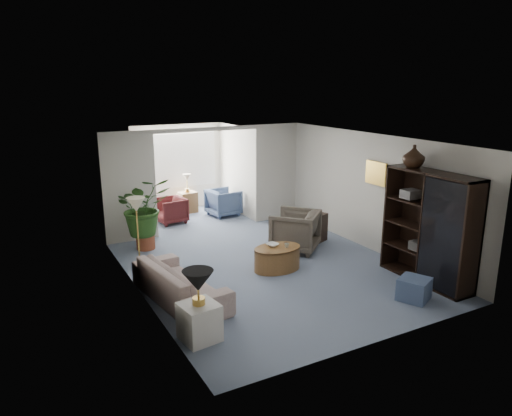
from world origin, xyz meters
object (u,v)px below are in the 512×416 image
cabinet_urn (414,156)px  floor_lamp (136,205)px  end_table (199,322)px  sunroom_chair_blue (224,202)px  coffee_bowl (272,245)px  wingback_chair (295,231)px  coffee_cup (287,246)px  plant_pot (146,242)px  framed_picture (377,173)px  side_table_dark (314,228)px  entertainment_cabinet (429,228)px  coffee_table (277,258)px  table_lamp (198,281)px  sunroom_chair_maroon (170,210)px  sunroom_table (188,202)px  ottoman (414,289)px  sofa (180,282)px

cabinet_urn → floor_lamp: bearing=148.5°
end_table → sunroom_chair_blue: 6.47m
coffee_bowl → wingback_chair: 1.17m
coffee_cup → plant_pot: bearing=129.8°
framed_picture → side_table_dark: bearing=122.9°
side_table_dark → entertainment_cabinet: bearing=-79.9°
coffee_table → coffee_bowl: size_ratio=4.21×
table_lamp → plant_pot: table_lamp is taller
side_table_dark → sunroom_chair_maroon: sunroom_chair_maroon is taller
table_lamp → sunroom_table: bearing=70.8°
side_table_dark → ottoman: side_table_dark is taller
coffee_table → coffee_bowl: 0.28m
end_table → side_table_dark: (3.90, 2.78, 0.05)m
coffee_bowl → sunroom_chair_blue: sunroom_chair_blue is taller
coffee_bowl → sunroom_chair_maroon: 3.99m
sofa → floor_lamp: floor_lamp is taller
sunroom_table → table_lamp: bearing=-109.2°
sunroom_chair_blue → cabinet_urn: bearing=-171.2°
framed_picture → sofa: (-4.44, -0.30, -1.39)m
sunroom_chair_maroon → sunroom_table: 1.06m
end_table → coffee_cup: (2.45, 1.62, 0.22)m
sunroom_chair_maroon → sunroom_table: sunroom_chair_maroon is taller
cabinet_urn → sofa: bearing=168.2°
wingback_chair → sunroom_chair_maroon: bearing=-104.5°
cabinet_urn → coffee_cup: bearing=149.7°
wingback_chair → sunroom_chair_blue: size_ratio=1.21×
wingback_chair → coffee_table: bearing=-1.8°
floor_lamp → wingback_chair: floor_lamp is taller
table_lamp → coffee_table: table_lamp is taller
entertainment_cabinet → sunroom_table: bearing=108.3°
end_table → coffee_table: end_table is taller
table_lamp → sunroom_table: table_lamp is taller
cabinet_urn → coffee_table: bearing=149.5°
coffee_table → wingback_chair: bearing=40.3°
end_table → coffee_bowl: bearing=38.9°
coffee_bowl → coffee_table: bearing=-63.4°
end_table → side_table_dark: bearing=35.5°
sunroom_chair_blue → sunroom_chair_maroon: size_ratio=1.10×
floor_lamp → coffee_cup: floor_lamp is taller
floor_lamp → coffee_bowl: 2.73m
table_lamp → wingback_chair: table_lamp is taller
end_table → sunroom_table: (2.25, 6.48, 0.02)m
wingback_chair → entertainment_cabinet: size_ratio=0.47×
cabinet_urn → sunroom_chair_blue: 5.75m
table_lamp → entertainment_cabinet: entertainment_cabinet is taller
ottoman → end_table: bearing=172.1°
cabinet_urn → ottoman: 2.39m
coffee_bowl → entertainment_cabinet: entertainment_cabinet is taller
entertainment_cabinet → plant_pot: 5.82m
cabinet_urn → sunroom_chair_blue: size_ratio=0.52×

